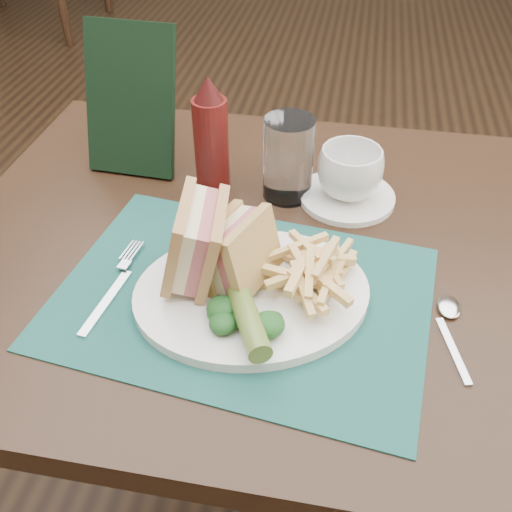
{
  "coord_description": "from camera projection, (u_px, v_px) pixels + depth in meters",
  "views": [
    {
      "loc": [
        0.11,
        -1.13,
        1.27
      ],
      "look_at": [
        0.01,
        -0.59,
        0.8
      ],
      "focal_mm": 40.0,
      "sensor_mm": 36.0,
      "label": 1
    }
  ],
  "objects": [
    {
      "name": "floor",
      "position": [
        287.0,
        331.0,
        1.69
      ],
      "size": [
        7.0,
        7.0,
        0.0
      ],
      "primitive_type": "plane",
      "color": "black",
      "rests_on": "ground"
    },
    {
      "name": "table_main",
      "position": [
        257.0,
        394.0,
        1.07
      ],
      "size": [
        0.9,
        0.75,
        0.75
      ],
      "primitive_type": null,
      "color": "black",
      "rests_on": "ground"
    },
    {
      "name": "placemat",
      "position": [
        243.0,
        296.0,
        0.73
      ],
      "size": [
        0.51,
        0.39,
        0.0
      ],
      "primitive_type": "cube",
      "rotation": [
        0.0,
        0.0,
        -0.12
      ],
      "color": "#174C45",
      "rests_on": "table_main"
    },
    {
      "name": "plate",
      "position": [
        252.0,
        293.0,
        0.73
      ],
      "size": [
        0.36,
        0.32,
        0.01
      ],
      "primitive_type": null,
      "rotation": [
        0.0,
        0.0,
        0.32
      ],
      "color": "white",
      "rests_on": "placemat"
    },
    {
      "name": "sandwich_half_a",
      "position": [
        179.0,
        240.0,
        0.7
      ],
      "size": [
        0.09,
        0.12,
        0.11
      ],
      "primitive_type": null,
      "rotation": [
        0.0,
        0.24,
        0.13
      ],
      "color": "tan",
      "rests_on": "plate"
    },
    {
      "name": "sandwich_half_b",
      "position": [
        225.0,
        245.0,
        0.71
      ],
      "size": [
        0.11,
        0.12,
        0.1
      ],
      "primitive_type": null,
      "rotation": [
        0.0,
        -0.24,
        -0.38
      ],
      "color": "tan",
      "rests_on": "plate"
    },
    {
      "name": "kale_garnish",
      "position": [
        243.0,
        316.0,
        0.67
      ],
      "size": [
        0.11,
        0.08,
        0.03
      ],
      "primitive_type": null,
      "color": "#163E1A",
      "rests_on": "plate"
    },
    {
      "name": "pickle_spear",
      "position": [
        247.0,
        317.0,
        0.65
      ],
      "size": [
        0.08,
        0.12,
        0.03
      ],
      "primitive_type": "cylinder",
      "rotation": [
        1.54,
        0.0,
        0.43
      ],
      "color": "#516B28",
      "rests_on": "plate"
    },
    {
      "name": "fries_pile",
      "position": [
        314.0,
        268.0,
        0.71
      ],
      "size": [
        0.18,
        0.2,
        0.06
      ],
      "primitive_type": null,
      "color": "#E9C174",
      "rests_on": "plate"
    },
    {
      "name": "fork",
      "position": [
        114.0,
        284.0,
        0.74
      ],
      "size": [
        0.06,
        0.17,
        0.01
      ],
      "primitive_type": null,
      "rotation": [
        0.0,
        0.0,
        -0.13
      ],
      "color": "silver",
      "rests_on": "placemat"
    },
    {
      "name": "spoon",
      "position": [
        452.0,
        333.0,
        0.68
      ],
      "size": [
        0.07,
        0.15,
        0.01
      ],
      "primitive_type": null,
      "rotation": [
        0.0,
        0.0,
        0.27
      ],
      "color": "silver",
      "rests_on": "table_main"
    },
    {
      "name": "saucer",
      "position": [
        347.0,
        197.0,
        0.9
      ],
      "size": [
        0.19,
        0.19,
        0.01
      ],
      "primitive_type": "cylinder",
      "rotation": [
        0.0,
        0.0,
        -0.31
      ],
      "color": "white",
      "rests_on": "table_main"
    },
    {
      "name": "coffee_cup",
      "position": [
        350.0,
        173.0,
        0.87
      ],
      "size": [
        0.14,
        0.14,
        0.08
      ],
      "primitive_type": "imported",
      "rotation": [
        0.0,
        0.0,
        0.57
      ],
      "color": "white",
      "rests_on": "saucer"
    },
    {
      "name": "drinking_glass",
      "position": [
        288.0,
        159.0,
        0.87
      ],
      "size": [
        0.1,
        0.1,
        0.13
      ],
      "primitive_type": "cylinder",
      "rotation": [
        0.0,
        0.0,
        -0.41
      ],
      "color": "silver",
      "rests_on": "table_main"
    },
    {
      "name": "ketchup_bottle",
      "position": [
        211.0,
        135.0,
        0.87
      ],
      "size": [
        0.06,
        0.06,
        0.19
      ],
      "primitive_type": null,
      "rotation": [
        0.0,
        0.0,
        -0.1
      ],
      "color": "#510F0D",
      "rests_on": "table_main"
    },
    {
      "name": "check_presenter",
      "position": [
        130.0,
        100.0,
        0.9
      ],
      "size": [
        0.15,
        0.1,
        0.23
      ],
      "primitive_type": "cube",
      "rotation": [
        -0.31,
        0.0,
        -0.05
      ],
      "color": "black",
      "rests_on": "table_main"
    }
  ]
}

